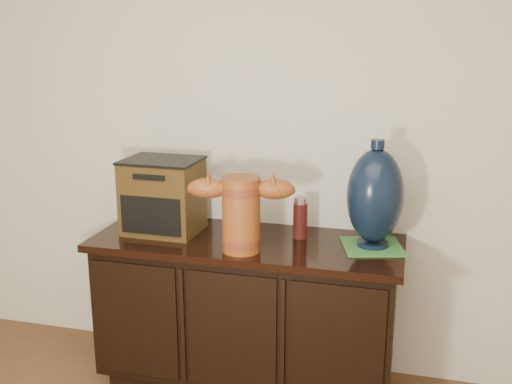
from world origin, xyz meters
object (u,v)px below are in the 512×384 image
(tv_radio, at_px, (163,196))
(terracotta_vessel, at_px, (241,210))
(spray_can, at_px, (300,218))
(sideboard, at_px, (247,311))
(lamp_base, at_px, (375,196))

(tv_radio, bearing_deg, terracotta_vessel, -19.14)
(tv_radio, height_order, spray_can, tv_radio)
(tv_radio, xyz_separation_m, spray_can, (0.66, 0.07, -0.08))
(sideboard, height_order, spray_can, spray_can)
(spray_can, bearing_deg, sideboard, -159.07)
(terracotta_vessel, xyz_separation_m, lamp_base, (0.56, 0.19, 0.05))
(terracotta_vessel, bearing_deg, lamp_base, 7.38)
(sideboard, bearing_deg, terracotta_vessel, -83.11)
(sideboard, xyz_separation_m, lamp_base, (0.58, 0.04, 0.61))
(sideboard, distance_m, terracotta_vessel, 0.58)
(tv_radio, xyz_separation_m, lamp_base, (1.01, 0.03, 0.06))
(sideboard, xyz_separation_m, tv_radio, (-0.43, 0.02, 0.55))
(spray_can, bearing_deg, tv_radio, -173.66)
(sideboard, distance_m, lamp_base, 0.84)
(sideboard, height_order, tv_radio, tv_radio)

